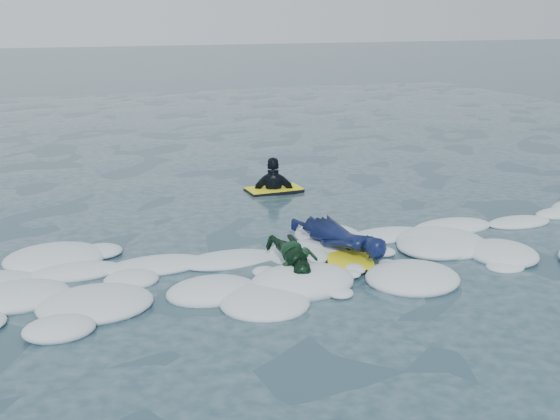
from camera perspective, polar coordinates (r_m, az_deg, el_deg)
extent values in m
plane|color=#19333E|center=(8.17, 3.05, -6.66)|extent=(120.00, 120.00, 0.00)
cube|color=black|center=(9.20, 5.57, -3.84)|extent=(0.93, 1.23, 0.05)
cube|color=#FFF315|center=(9.19, 5.58, -3.62)|extent=(0.90, 1.20, 0.02)
imported|color=#0B1551|center=(9.35, 4.94, -2.19)|extent=(1.02, 1.74, 0.39)
cube|color=black|center=(8.44, 1.75, -5.68)|extent=(0.52, 0.80, 0.04)
cube|color=#FFF315|center=(8.43, 1.75, -5.52)|extent=(0.50, 0.78, 0.01)
cube|color=#1A79C3|center=(8.43, 1.76, -5.46)|extent=(0.25, 0.72, 0.00)
imported|color=#103A1A|center=(8.54, 1.26, -3.95)|extent=(0.71, 1.18, 0.42)
cube|color=black|center=(12.57, -0.49, 1.62)|extent=(1.01, 0.58, 0.05)
cube|color=#FFF315|center=(12.56, -0.50, 1.77)|extent=(0.99, 0.56, 0.02)
imported|color=black|center=(12.60, -0.49, 0.99)|extent=(0.94, 0.61, 1.48)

